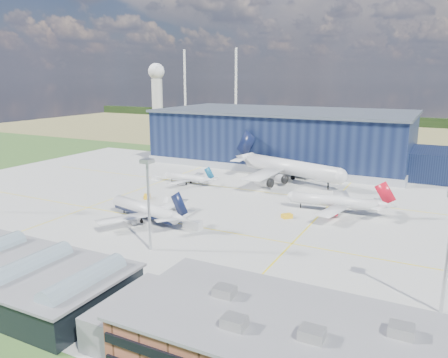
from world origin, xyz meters
The scene contains 20 objects.
ground centered at (0.00, 0.00, 0.00)m, with size 600.00×600.00×0.00m, color #314F1D.
apron centered at (0.00, 10.00, 0.03)m, with size 220.00×160.00×0.08m.
farmland centered at (0.00, 220.00, 0.00)m, with size 600.00×220.00×0.01m, color #91854E.
treeline centered at (0.00, 300.00, 4.00)m, with size 600.00×8.00×8.00m, color black.
horizon_dressing centered at (-191.30, 294.39, 34.20)m, with size 440.20×18.00×70.00m.
hangar centered at (2.81, 94.80, 11.62)m, with size 145.00×62.00×26.10m.
ops_building centered at (55.01, -60.00, 4.79)m, with size 46.00×23.00×10.90m.
light_mast_center centered at (10.00, -30.00, 15.43)m, with size 2.60×2.60×23.00m.
airliner_navy centered at (-5.08, -12.00, 5.56)m, with size 34.11×33.37×11.12m, color silver, non-canonical shape.
airliner_red centered at (43.07, 22.00, 5.55)m, with size 34.04×33.30×11.10m, color silver, non-canonical shape.
airliner_widebody centered at (17.56, 55.00, 9.29)m, with size 57.00×55.76×18.59m, color silver, non-canonical shape.
airliner_regional centered at (-18.43, 32.89, 3.91)m, with size 23.99×23.47×7.82m, color silver, non-canonical shape.
gse_tug_a centered at (-19.33, 7.69, 0.73)m, with size 2.15×3.52×1.46m, color #F2B015.
gse_tug_b centered at (31.89, 9.35, 0.68)m, with size 2.09×3.13×1.36m, color #F2B015.
gse_van_a centered at (11.26, -11.75, 1.20)m, with size 2.40×5.50×2.40m, color silver.
gse_cart_a centered at (-12.36, 44.89, 0.57)m, with size 1.74×2.61×1.13m, color silver.
gse_cart_b centered at (-34.13, 33.05, 0.73)m, with size 2.25×3.37×1.46m, color silver.
airstair centered at (-3.75, -0.47, 1.52)m, with size 1.91×4.76×3.05m, color silver.
car_a centered at (31.18, -48.00, 0.67)m, with size 1.57×3.90×1.33m, color #99999E.
car_b centered at (1.78, -48.00, 0.67)m, with size 1.43×4.09×1.35m, color #99999E.
Camera 1 is at (72.55, -112.02, 41.91)m, focal length 35.00 mm.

